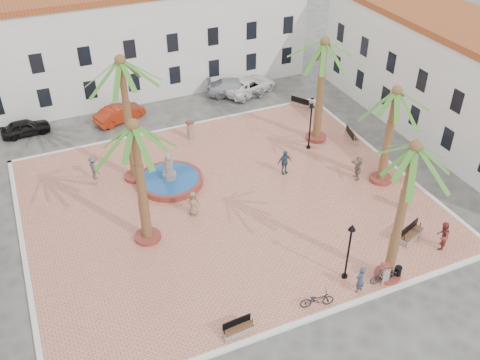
{
  "coord_description": "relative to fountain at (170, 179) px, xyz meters",
  "views": [
    {
      "loc": [
        -10.63,
        -26.53,
        21.98
      ],
      "look_at": [
        1.0,
        0.0,
        1.6
      ],
      "focal_mm": 40.0,
      "sensor_mm": 36.0,
      "label": 1
    }
  ],
  "objects": [
    {
      "name": "pedestrian_north",
      "position": [
        -4.68,
        2.75,
        0.58
      ],
      "size": [
        1.0,
        1.32,
        1.81
      ],
      "primitive_type": "imported",
      "rotation": [
        0.0,
        0.0,
        1.88
      ],
      "color": "#4F4F54",
      "rests_on": "plaza"
    },
    {
      "name": "building_east",
      "position": [
        22.82,
        -1.51,
        4.04
      ],
      "size": [
        7.4,
        26.4,
        9.0
      ],
      "rotation": [
        0.0,
        0.0,
        1.57
      ],
      "color": "silver",
      "rests_on": "ground"
    },
    {
      "name": "cyclist_a",
      "position": [
        6.36,
        -13.91,
        0.54
      ],
      "size": [
        0.73,
        0.59,
        1.73
      ],
      "primitive_type": "imported",
      "rotation": [
        0.0,
        0.0,
        3.45
      ],
      "color": "#32364D",
      "rests_on": "plaza"
    },
    {
      "name": "car_white",
      "position": [
        11.23,
        11.19,
        0.27
      ],
      "size": [
        5.83,
        4.11,
        1.48
      ],
      "primitive_type": "imported",
      "rotation": [
        0.0,
        0.0,
        1.92
      ],
      "color": "white",
      "rests_on": "ground"
    },
    {
      "name": "bollard_n",
      "position": [
        3.38,
        5.3,
        0.46
      ],
      "size": [
        0.64,
        0.64,
        1.51
      ],
      "rotation": [
        0.0,
        0.0,
        0.2
      ],
      "color": "gray",
      "rests_on": "plaza"
    },
    {
      "name": "car_silver",
      "position": [
        9.87,
        11.27,
        0.29
      ],
      "size": [
        5.63,
        3.73,
        1.52
      ],
      "primitive_type": "imported",
      "rotation": [
        0.0,
        0.0,
        1.23
      ],
      "color": "#AFAFB8",
      "rests_on": "ground"
    },
    {
      "name": "plaza",
      "position": [
        2.82,
        -3.51,
        -0.4
      ],
      "size": [
        26.0,
        22.0,
        0.15
      ],
      "primitive_type": "cube",
      "color": "#D07960",
      "rests_on": "ground"
    },
    {
      "name": "building_north",
      "position": [
        2.82,
        16.48,
        4.29
      ],
      "size": [
        30.4,
        7.4,
        9.5
      ],
      "color": "silver",
      "rests_on": "ground"
    },
    {
      "name": "palm_ne",
      "position": [
        12.53,
        1.24,
        6.8
      ],
      "size": [
        5.35,
        5.35,
        8.38
      ],
      "color": "brown",
      "rests_on": "plaza"
    },
    {
      "name": "palm_nw",
      "position": [
        -2.04,
        1.64,
        7.63
      ],
      "size": [
        5.3,
        5.3,
        9.25
      ],
      "color": "brown",
      "rests_on": "plaza"
    },
    {
      "name": "bench_se",
      "position": [
        11.74,
        -11.57,
        -0.03
      ],
      "size": [
        2.01,
        1.23,
        1.02
      ],
      "rotation": [
        0.0,
        0.0,
        0.36
      ],
      "color": "gray",
      "rests_on": "plaza"
    },
    {
      "name": "bollard_se",
      "position": [
        8.02,
        -13.91,
        0.36
      ],
      "size": [
        0.55,
        0.55,
        1.31
      ],
      "rotation": [
        0.0,
        0.0,
        -0.19
      ],
      "color": "gray",
      "rests_on": "plaza"
    },
    {
      "name": "bench_ne",
      "position": [
        14.06,
        6.51,
        -0.05
      ],
      "size": [
        1.47,
        1.84,
        0.97
      ],
      "rotation": [
        0.0,
        0.0,
        2.15
      ],
      "color": "gray",
      "rests_on": "plaza"
    },
    {
      "name": "kerb_n",
      "position": [
        2.82,
        7.49,
        -0.39
      ],
      "size": [
        26.3,
        0.3,
        0.16
      ],
      "primitive_type": "cube",
      "color": "silver",
      "rests_on": "ground"
    },
    {
      "name": "kerb_e",
      "position": [
        15.82,
        -3.51,
        -0.39
      ],
      "size": [
        0.3,
        22.3,
        0.16
      ],
      "primitive_type": "cube",
      "color": "silver",
      "rests_on": "ground"
    },
    {
      "name": "fountain",
      "position": [
        0.0,
        0.0,
        0.0
      ],
      "size": [
        4.59,
        4.59,
        2.37
      ],
      "color": "brown",
      "rests_on": "plaza"
    },
    {
      "name": "pedestrian_east",
      "position": [
        12.33,
        -4.75,
        0.56
      ],
      "size": [
        1.0,
        1.72,
        1.76
      ],
      "primitive_type": "imported",
      "rotation": [
        0.0,
        0.0,
        -1.88
      ],
      "color": "#7C6D5E",
      "rests_on": "plaza"
    },
    {
      "name": "palm_s",
      "position": [
        8.48,
        -13.64,
        7.42
      ],
      "size": [
        4.78,
        4.78,
        8.94
      ],
      "color": "brown",
      "rests_on": "plaza"
    },
    {
      "name": "litter_bin",
      "position": [
        8.93,
        -13.91,
        0.06
      ],
      "size": [
        0.4,
        0.4,
        0.77
      ],
      "primitive_type": "cylinder",
      "color": "black",
      "rests_on": "plaza"
    },
    {
      "name": "bollard_e",
      "position": [
        13.24,
        -8.88,
        0.41
      ],
      "size": [
        0.54,
        0.54,
        1.42
      ],
      "rotation": [
        0.0,
        0.0,
        -0.06
      ],
      "color": "gray",
      "rests_on": "plaza"
    },
    {
      "name": "pedestrian_fountain_b",
      "position": [
        7.91,
        -2.1,
        0.61
      ],
      "size": [
        1.11,
        0.5,
        1.86
      ],
      "primitive_type": "imported",
      "rotation": [
        0.0,
        0.0,
        0.05
      ],
      "color": "#2F4154",
      "rests_on": "plaza"
    },
    {
      "name": "bicycle_a",
      "position": [
        3.7,
        -13.91,
        0.16
      ],
      "size": [
        1.95,
        1.05,
        0.97
      ],
      "primitive_type": "imported",
      "rotation": [
        0.0,
        0.0,
        1.34
      ],
      "color": "black",
      "rests_on": "plaza"
    },
    {
      "name": "kerb_s",
      "position": [
        2.82,
        -14.51,
        -0.39
      ],
      "size": [
        26.3,
        0.3,
        0.16
      ],
      "primitive_type": "cube",
      "color": "silver",
      "rests_on": "ground"
    },
    {
      "name": "cyclist_b",
      "position": [
        12.79,
        -12.93,
        0.62
      ],
      "size": [
        1.15,
        1.09,
        1.88
      ],
      "primitive_type": "imported",
      "rotation": [
        0.0,
        0.0,
        3.72
      ],
      "color": "maroon",
      "rests_on": "plaza"
    },
    {
      "name": "kerb_w",
      "position": [
        -10.18,
        -3.51,
        -0.39
      ],
      "size": [
        0.3,
        22.3,
        0.16
      ],
      "primitive_type": "cube",
      "color": "silver",
      "rests_on": "ground"
    },
    {
      "name": "palm_sw",
      "position": [
        -3.04,
        -5.04,
        6.73
      ],
      "size": [
        5.28,
        5.28,
        8.3
      ],
      "color": "brown",
      "rests_on": "plaza"
    },
    {
      "name": "bicycle_b",
      "position": [
        7.97,
        -13.91,
        0.19
      ],
      "size": [
        1.74,
        0.67,
        1.02
      ],
      "primitive_type": "imported",
      "rotation": [
        0.0,
        0.0,
        1.46
      ],
      "color": "black",
      "rests_on": "plaza"
    },
    {
      "name": "pedestrian_fountain_a",
      "position": [
        0.36,
        -3.92,
        0.54
      ],
      "size": [
        0.88,
        0.61,
        1.71
      ],
      "primitive_type": "imported",
      "rotation": [
        0.0,
        0.0,
        -0.08
      ],
      "color": "#856A50",
      "rests_on": "plaza"
    },
    {
      "name": "bench_s",
      "position": [
        -0.82,
        -13.9,
        -0.07
      ],
      "size": [
        1.69,
        0.61,
        0.88
      ],
      "rotation": [
        0.0,
        0.0,
        0.06
      ],
      "color": "gray",
      "rests_on": "plaza"
    },
    {
      "name": "ground",
      "position": [
        2.82,
        -3.51,
        -0.47
      ],
      "size": [
        120.0,
        120.0,
        0.0
      ],
      "primitive_type": "plane",
      "color": "#56544F",
      "rests_on": "ground"
    },
    {
      "name": "car_black",
      "position": [
        -8.57,
        11.45,
        0.18
      ],
      "size": [
        3.93,
        1.81,
        1.3
      ],
      "primitive_type": "imported",
      "rotation": [
        0.0,
        0.0,
        1.64
      ],
      "color": "black",
      "rests_on": "ground"
    },
    {
      "name": "bench_e",
      "position": [
        15.02,
        -0.04,
        -0.06
      ],
      "size": [
        0.97,
        1.85,
        0.94
      ],
      "rotation": [
        0.0,
        0.0,
        1.32
      ],
      "color": "gray",
      "rests_on": "plaza"
    },
    {
      "name": "car_red",
      "position": [
        -1.06,
        10.64,
        0.25
      ],
      "size": [
        4.63,
        2.94,
        1.44
      ],
      "primitive_type": "imported",
      "rotation": [
        0.0,
        0.0,
        1.92
      ],
      "color": "#9A250E",
      "rests_on": "ground"
    },
    {
      "name": "palm_e",
      "position": [
        13.8,
        -5.64,
        5.79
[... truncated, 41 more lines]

